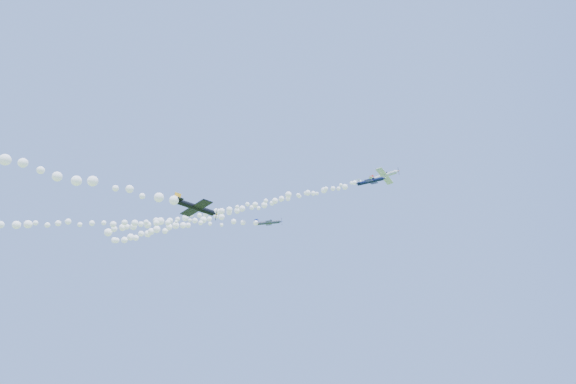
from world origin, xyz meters
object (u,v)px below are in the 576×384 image
(plane_white, at_px, (384,176))
(plane_black, at_px, (196,207))
(plane_grey, at_px, (268,223))
(plane_navy, at_px, (371,181))

(plane_white, bearing_deg, plane_black, -114.45)
(plane_grey, bearing_deg, plane_white, -19.03)
(plane_navy, bearing_deg, plane_white, 79.33)
(plane_navy, distance_m, plane_grey, 25.84)
(plane_grey, xyz_separation_m, plane_black, (1.79, -34.26, -9.68))
(plane_white, distance_m, plane_grey, 27.83)
(plane_white, relative_size, plane_navy, 1.12)
(plane_white, height_order, plane_grey, plane_white)
(plane_white, xyz_separation_m, plane_black, (-24.95, -34.93, -17.37))
(plane_navy, height_order, plane_grey, plane_navy)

